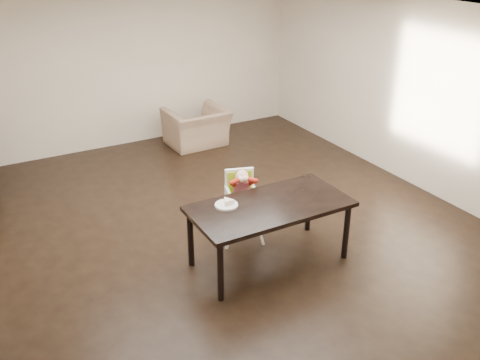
# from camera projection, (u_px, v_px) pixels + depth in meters

# --- Properties ---
(ground) EXTENTS (7.00, 7.00, 0.00)m
(ground) POSITION_uv_depth(u_px,v_px,m) (231.00, 224.00, 7.04)
(ground) COLOR black
(ground) RESTS_ON ground
(room_walls) EXTENTS (6.02, 7.02, 2.71)m
(room_walls) POSITION_uv_depth(u_px,v_px,m) (229.00, 86.00, 6.25)
(room_walls) COLOR beige
(room_walls) RESTS_ON ground
(dining_table) EXTENTS (1.80, 0.90, 0.75)m
(dining_table) POSITION_uv_depth(u_px,v_px,m) (270.00, 210.00, 5.98)
(dining_table) COLOR black
(dining_table) RESTS_ON ground
(high_chair) EXTENTS (0.49, 0.49, 0.93)m
(high_chair) POSITION_uv_depth(u_px,v_px,m) (241.00, 190.00, 6.48)
(high_chair) COLOR white
(high_chair) RESTS_ON ground
(plate) EXTENTS (0.34, 0.34, 0.07)m
(plate) POSITION_uv_depth(u_px,v_px,m) (227.00, 204.00, 5.90)
(plate) COLOR white
(plate) RESTS_ON dining_table
(armchair) EXTENTS (1.04, 0.69, 0.89)m
(armchair) POSITION_uv_depth(u_px,v_px,m) (196.00, 121.00, 9.42)
(armchair) COLOR #9C7E63
(armchair) RESTS_ON ground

